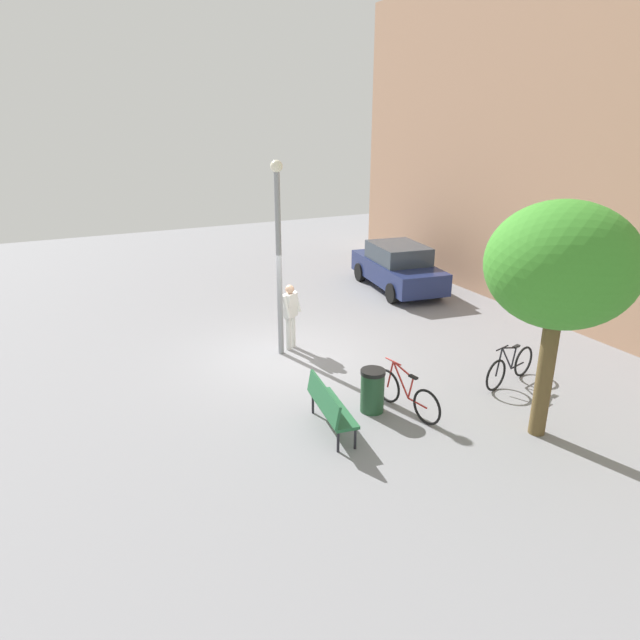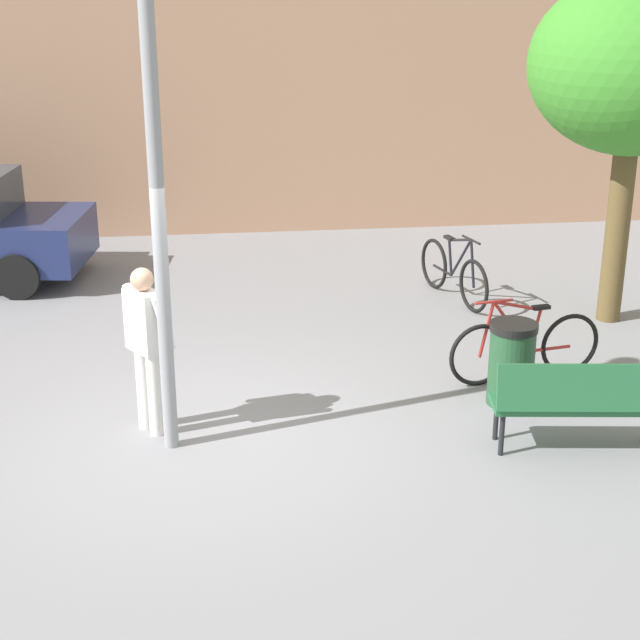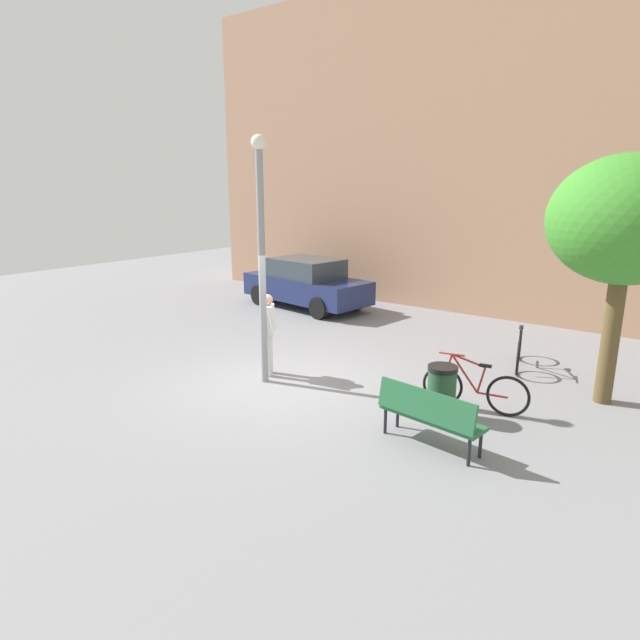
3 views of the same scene
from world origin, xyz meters
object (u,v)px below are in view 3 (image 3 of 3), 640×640
object	(u,v)px
plaza_tree	(627,222)
bicycle_black	(519,349)
lamppost	(261,245)
bicycle_red	(474,389)
park_bench	(429,413)
person_by_lamppost	(268,329)
parked_car_navy	(306,283)
trash_bin	(441,391)

from	to	relation	value
plaza_tree	bicycle_black	xyz separation A→B (m)	(-1.80, 1.02, -2.80)
lamppost	bicycle_red	xyz separation A→B (m)	(3.82, 1.11, -2.30)
lamppost	park_bench	world-z (taller)	lamppost
person_by_lamppost	bicycle_black	bearing A→B (deg)	41.96
lamppost	bicycle_black	size ratio (longest dim) A/B	2.64
bicycle_red	parked_car_navy	distance (m)	8.54
bicycle_black	person_by_lamppost	bearing A→B (deg)	-138.04
bicycle_red	trash_bin	xyz separation A→B (m)	(-0.34, -0.57, 0.06)
bicycle_black	plaza_tree	bearing A→B (deg)	-29.57
lamppost	park_bench	bearing A→B (deg)	-8.74
plaza_tree	trash_bin	xyz separation A→B (m)	(-2.05, -2.33, -2.73)
bicycle_red	parked_car_navy	bearing A→B (deg)	147.88
bicycle_red	trash_bin	bearing A→B (deg)	-120.48
bicycle_red	trash_bin	size ratio (longest dim) A/B	2.02
person_by_lamppost	lamppost	bearing A→B (deg)	-60.37
plaza_tree	bicycle_black	bearing A→B (deg)	150.43
lamppost	plaza_tree	distance (m)	6.25
park_bench	bicycle_black	world-z (taller)	bicycle_black
lamppost	parked_car_navy	world-z (taller)	lamppost
park_bench	trash_bin	distance (m)	1.16
bicycle_black	bicycle_red	world-z (taller)	same
park_bench	bicycle_black	xyz separation A→B (m)	(-0.05, 4.47, -0.16)
plaza_tree	bicycle_red	size ratio (longest dim) A/B	2.39
park_bench	bicycle_red	distance (m)	1.70
plaza_tree	bicycle_red	xyz separation A→B (m)	(-1.72, -1.75, -2.80)
bicycle_red	bicycle_black	bearing A→B (deg)	91.73
bicycle_black	trash_bin	distance (m)	3.36
bicycle_black	bicycle_red	size ratio (longest dim) A/B	0.98
park_bench	bicycle_red	size ratio (longest dim) A/B	0.92
plaza_tree	lamppost	bearing A→B (deg)	-152.65
plaza_tree	trash_bin	size ratio (longest dim) A/B	4.82
plaza_tree	trash_bin	world-z (taller)	plaza_tree
person_by_lamppost	trash_bin	bearing A→B (deg)	2.93
lamppost	park_bench	distance (m)	4.38
lamppost	plaza_tree	world-z (taller)	lamppost
lamppost	trash_bin	world-z (taller)	lamppost
plaza_tree	trash_bin	bearing A→B (deg)	-131.45
bicycle_red	park_bench	bearing A→B (deg)	-91.29
parked_car_navy	trash_bin	world-z (taller)	parked_car_navy
bicycle_black	park_bench	bearing A→B (deg)	-89.42
bicycle_red	person_by_lamppost	bearing A→B (deg)	-169.24
parked_car_navy	lamppost	bearing A→B (deg)	-58.91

